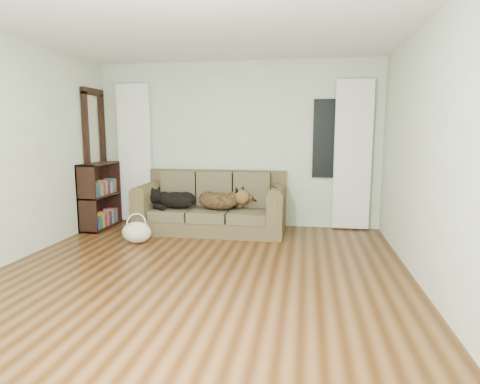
% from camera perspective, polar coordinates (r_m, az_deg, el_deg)
% --- Properties ---
extents(floor, '(5.00, 5.00, 0.00)m').
position_cam_1_polar(floor, '(4.30, -6.31, -12.05)').
color(floor, '#3B1F0A').
rests_on(floor, ground).
extents(ceiling, '(5.00, 5.00, 0.00)m').
position_cam_1_polar(ceiling, '(4.17, -6.95, 23.68)').
color(ceiling, white).
rests_on(ceiling, ground).
extents(wall_back, '(4.50, 0.04, 2.60)m').
position_cam_1_polar(wall_back, '(6.47, -0.47, 6.74)').
color(wall_back, beige).
rests_on(wall_back, ground).
extents(wall_right, '(0.04, 5.00, 2.60)m').
position_cam_1_polar(wall_right, '(4.04, 25.91, 4.72)').
color(wall_right, beige).
rests_on(wall_right, ground).
extents(curtain_left, '(0.55, 0.08, 2.25)m').
position_cam_1_polar(curtain_left, '(6.89, -14.71, 5.33)').
color(curtain_left, white).
rests_on(curtain_left, ground).
extents(curtain_right, '(0.55, 0.08, 2.25)m').
position_cam_1_polar(curtain_right, '(6.33, 15.72, 5.02)').
color(curtain_right, white).
rests_on(curtain_right, ground).
extents(window_pane, '(0.50, 0.03, 1.20)m').
position_cam_1_polar(window_pane, '(6.35, 12.60, 7.40)').
color(window_pane, black).
rests_on(window_pane, wall_back).
extents(door_casing, '(0.07, 0.60, 2.10)m').
position_cam_1_polar(door_casing, '(6.79, -19.81, 4.21)').
color(door_casing, black).
rests_on(door_casing, ground).
extents(sofa, '(2.21, 0.96, 0.91)m').
position_cam_1_polar(sofa, '(6.10, -4.13, -1.43)').
color(sofa, '#493724').
rests_on(sofa, floor).
extents(dog_black_lab, '(0.68, 0.53, 0.26)m').
position_cam_1_polar(dog_black_lab, '(6.21, -9.36, -1.07)').
color(dog_black_lab, black).
rests_on(dog_black_lab, sofa).
extents(dog_shepherd, '(0.76, 0.63, 0.29)m').
position_cam_1_polar(dog_shepherd, '(6.03, -2.74, -1.15)').
color(dog_shepherd, black).
rests_on(dog_shepherd, sofa).
extents(tv_remote, '(0.09, 0.18, 0.02)m').
position_cam_1_polar(tv_remote, '(5.77, 4.93, 0.79)').
color(tv_remote, black).
rests_on(tv_remote, sofa).
extents(tote_bag, '(0.49, 0.44, 0.29)m').
position_cam_1_polar(tote_bag, '(5.68, -14.48, -5.44)').
color(tote_bag, silver).
rests_on(tote_bag, floor).
extents(bookshelf, '(0.36, 0.84, 1.03)m').
position_cam_1_polar(bookshelf, '(6.69, -19.29, -0.57)').
color(bookshelf, black).
rests_on(bookshelf, floor).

